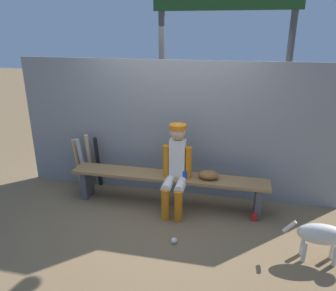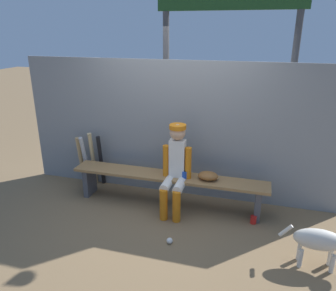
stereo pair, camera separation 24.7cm
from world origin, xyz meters
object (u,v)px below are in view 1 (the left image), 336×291
at_px(baseball_glove, 208,175).
at_px(player_seated, 176,166).
at_px(bat_aluminum_silver, 82,163).
at_px(bat_wood_tan, 78,163).
at_px(cup_on_ground, 254,217).
at_px(dugout_bench, 168,181).
at_px(baseball, 174,241).
at_px(bat_wood_natural, 90,160).
at_px(bat_aluminum_black, 98,162).
at_px(dog, 327,235).
at_px(cup_on_bench, 185,174).
at_px(scoreboard, 230,9).

bearing_deg(baseball_glove, player_seated, -165.92).
xyz_separation_m(bat_aluminum_silver, bat_wood_tan, (-0.09, 0.01, -0.01)).
bearing_deg(player_seated, cup_on_ground, -2.31).
height_order(dugout_bench, baseball, dugout_bench).
height_order(baseball_glove, cup_on_ground, baseball_glove).
bearing_deg(bat_wood_natural, dugout_bench, -13.56).
height_order(dugout_bench, bat_aluminum_silver, bat_aluminum_silver).
bearing_deg(bat_aluminum_black, dog, -19.85).
bearing_deg(bat_aluminum_black, bat_aluminum_silver, -167.21).
bearing_deg(dog, baseball_glove, 149.36).
bearing_deg(bat_wood_natural, bat_aluminum_silver, -150.82).
bearing_deg(dugout_bench, bat_wood_tan, 169.78).
xyz_separation_m(baseball_glove, bat_aluminum_silver, (-2.05, 0.27, -0.12)).
xyz_separation_m(player_seated, bat_wood_natural, (-1.51, 0.44, -0.23)).
bearing_deg(bat_wood_natural, dog, -19.07).
relative_size(player_seated, cup_on_bench, 11.39).
bearing_deg(cup_on_ground, dog, -42.37).
bearing_deg(dugout_bench, scoreboard, 58.30).
distance_m(baseball_glove, dog, 1.63).
bearing_deg(bat_aluminum_silver, bat_wood_tan, 174.98).
height_order(baseball_glove, scoreboard, scoreboard).
bearing_deg(bat_wood_tan, dugout_bench, -10.22).
distance_m(dugout_bench, bat_wood_tan, 1.59).
bearing_deg(player_seated, baseball_glove, 14.08).
distance_m(baseball, scoreboard, 3.38).
bearing_deg(scoreboard, bat_wood_tan, -159.80).
distance_m(dugout_bench, player_seated, 0.35).
height_order(player_seated, bat_wood_tan, player_seated).
xyz_separation_m(bat_aluminum_silver, cup_on_bench, (1.73, -0.32, 0.11)).
xyz_separation_m(bat_aluminum_black, bat_wood_tan, (-0.34, -0.05, -0.03)).
xyz_separation_m(dugout_bench, bat_wood_natural, (-1.38, 0.33, 0.07)).
xyz_separation_m(player_seated, bat_aluminum_black, (-1.37, 0.44, -0.24)).
height_order(baseball_glove, dog, baseball_glove).
bearing_deg(baseball_glove, baseball, -109.23).
bearing_deg(baseball_glove, bat_wood_tan, 172.49).
xyz_separation_m(player_seated, baseball, (0.13, -0.77, -0.65)).
distance_m(cup_on_bench, dog, 1.89).
relative_size(dugout_bench, bat_wood_tan, 3.44).
xyz_separation_m(baseball_glove, bat_wood_natural, (-1.95, 0.33, -0.09)).
xyz_separation_m(dugout_bench, dog, (1.97, -0.82, -0.05)).
relative_size(bat_aluminum_silver, bat_wood_tan, 1.04).
bearing_deg(cup_on_bench, cup_on_ground, -6.61).
relative_size(cup_on_bench, dog, 0.13).
bearing_deg(baseball_glove, cup_on_ground, -13.26).
xyz_separation_m(bat_aluminum_silver, dog, (3.45, -1.10, -0.09)).
distance_m(bat_aluminum_black, dog, 3.40).
relative_size(baseball, scoreboard, 0.02).
relative_size(bat_wood_tan, cup_on_ground, 7.53).
bearing_deg(dugout_bench, player_seated, -39.03).
bearing_deg(bat_wood_natural, cup_on_ground, -10.56).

